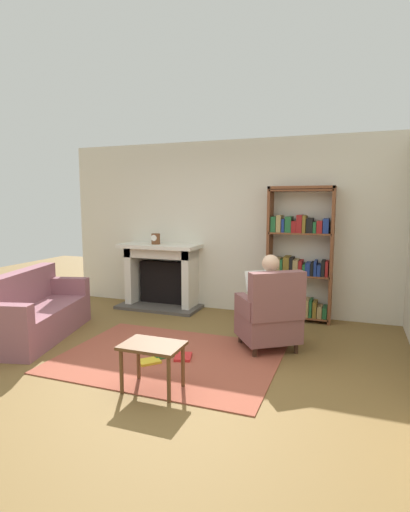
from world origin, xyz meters
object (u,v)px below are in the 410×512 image
object	(u,v)px
bookshelf	(299,258)
armchair_reading	(270,315)
seated_reader	(267,297)
fireplace	(162,273)
mantel_clock	(156,239)
side_table	(152,351)
sofa_floral	(34,313)

from	to	relation	value
bookshelf	armchair_reading	size ratio (longest dim) A/B	2.03
armchair_reading	seated_reader	bearing A→B (deg)	-90.00
fireplace	mantel_clock	bearing A→B (deg)	-118.79
fireplace	bookshelf	distance (m)	2.25
fireplace	armchair_reading	bearing A→B (deg)	-33.12
fireplace	side_table	size ratio (longest dim) A/B	2.42
fireplace	side_table	xyz separation A→B (m)	(1.27, -2.76, -0.19)
fireplace	seated_reader	distance (m)	2.38
bookshelf	seated_reader	distance (m)	1.35
side_table	fireplace	bearing A→B (deg)	114.75
fireplace	bookshelf	world-z (taller)	bookshelf
mantel_clock	seated_reader	distance (m)	2.43
side_table	bookshelf	bearing A→B (deg)	71.18
bookshelf	fireplace	bearing A→B (deg)	-179.07
fireplace	sofa_floral	distance (m)	2.16
mantel_clock	sofa_floral	size ratio (longest dim) A/B	0.10
seated_reader	side_table	distance (m)	1.69
fireplace	seated_reader	bearing A→B (deg)	-32.06
armchair_reading	side_table	world-z (taller)	armchair_reading
fireplace	side_table	bearing A→B (deg)	-65.25
fireplace	armchair_reading	xyz separation A→B (m)	(2.08, -1.36, -0.14)
mantel_clock	side_table	distance (m)	3.07
seated_reader	sofa_floral	xyz separation A→B (m)	(-2.88, -0.70, -0.30)
side_table	seated_reader	bearing A→B (deg)	63.42
fireplace	side_table	distance (m)	3.04
bookshelf	seated_reader	xyz separation A→B (m)	(-0.21, -1.30, -0.31)
armchair_reading	side_table	distance (m)	1.62
bookshelf	sofa_floral	xyz separation A→B (m)	(-3.08, -2.00, -0.61)
armchair_reading	side_table	bearing A→B (deg)	24.81
fireplace	sofa_floral	size ratio (longest dim) A/B	0.74
armchair_reading	seated_reader	distance (m)	0.23
armchair_reading	seated_reader	xyz separation A→B (m)	(-0.07, 0.10, 0.20)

